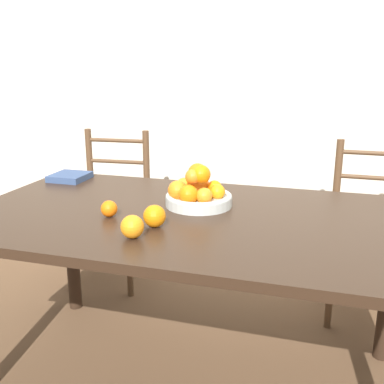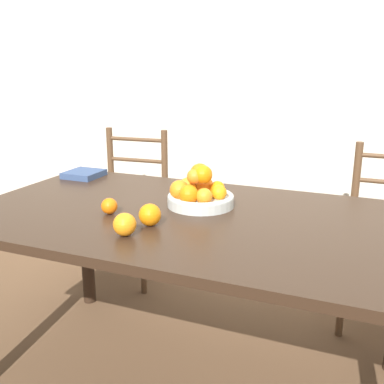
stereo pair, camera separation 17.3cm
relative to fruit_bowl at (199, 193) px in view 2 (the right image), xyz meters
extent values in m
plane|color=brown|center=(0.01, -0.11, -0.81)|extent=(12.00, 12.00, 0.00)
cube|color=beige|center=(0.01, 1.45, 0.49)|extent=(8.00, 0.06, 2.60)
cube|color=black|center=(0.01, -0.11, -0.07)|extent=(1.75, 0.98, 0.03)
cylinder|color=black|center=(-0.79, 0.30, -0.45)|extent=(0.07, 0.07, 0.72)
cylinder|color=#B2B7B2|center=(0.00, 0.00, -0.03)|extent=(0.27, 0.27, 0.04)
torus|color=#B2B7B2|center=(0.00, 0.00, -0.02)|extent=(0.27, 0.27, 0.02)
sphere|color=orange|center=(0.08, 0.01, 0.01)|extent=(0.06, 0.06, 0.06)
sphere|color=orange|center=(0.06, 0.06, 0.01)|extent=(0.06, 0.06, 0.06)
sphere|color=orange|center=(-0.01, 0.08, 0.01)|extent=(0.08, 0.08, 0.08)
sphere|color=orange|center=(-0.07, 0.04, 0.01)|extent=(0.07, 0.07, 0.07)
sphere|color=orange|center=(-0.07, -0.04, 0.01)|extent=(0.08, 0.08, 0.08)
sphere|color=orange|center=(-0.01, -0.08, 0.01)|extent=(0.08, 0.08, 0.08)
sphere|color=orange|center=(0.05, -0.07, 0.01)|extent=(0.06, 0.06, 0.06)
sphere|color=orange|center=(0.02, 0.00, 0.08)|extent=(0.08, 0.08, 0.08)
sphere|color=orange|center=(0.00, 0.01, 0.08)|extent=(0.08, 0.08, 0.08)
sphere|color=orange|center=(-0.01, -0.02, 0.07)|extent=(0.06, 0.06, 0.06)
sphere|color=orange|center=(-0.10, -0.40, -0.01)|extent=(0.08, 0.08, 0.08)
sphere|color=orange|center=(-0.28, -0.23, -0.02)|extent=(0.06, 0.06, 0.06)
sphere|color=orange|center=(-0.07, -0.29, -0.01)|extent=(0.08, 0.08, 0.08)
cylinder|color=#513823|center=(-0.92, 0.48, -0.59)|extent=(0.04, 0.04, 0.44)
cylinder|color=#513823|center=(-0.55, 0.50, -0.59)|extent=(0.04, 0.04, 0.44)
cylinder|color=#513823|center=(-0.95, 0.84, -0.35)|extent=(0.04, 0.04, 0.92)
cylinder|color=#513823|center=(-0.57, 0.86, -0.35)|extent=(0.04, 0.04, 0.92)
cube|color=#513823|center=(-0.75, 0.67, -0.35)|extent=(0.45, 0.43, 0.04)
cylinder|color=#513823|center=(-0.76, 0.85, -0.22)|extent=(0.38, 0.05, 0.02)
cylinder|color=#513823|center=(-0.76, 0.85, -0.09)|extent=(0.38, 0.05, 0.02)
cylinder|color=#513823|center=(-0.76, 0.85, 0.05)|extent=(0.38, 0.05, 0.02)
cylinder|color=#513823|center=(0.57, 0.49, -0.59)|extent=(0.04, 0.04, 0.44)
cylinder|color=#513823|center=(0.56, 0.85, -0.35)|extent=(0.04, 0.04, 0.92)
cube|color=#334770|center=(-0.72, 0.23, -0.04)|extent=(0.17, 0.17, 0.03)
camera|label=1|loc=(0.48, -1.68, 0.49)|focal=42.00mm
camera|label=2|loc=(0.64, -1.62, 0.49)|focal=42.00mm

